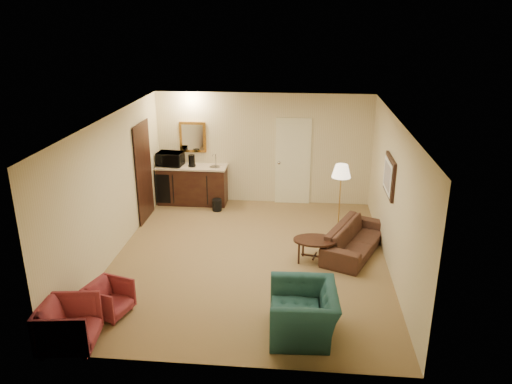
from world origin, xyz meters
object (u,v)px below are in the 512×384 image
rose_chair_far (69,323)px  microwave (170,157)px  teal_armchair (304,305)px  floor_lamp (340,198)px  wetbar_cabinet (193,185)px  sofa (355,234)px  waste_bin (217,205)px  rose_chair_near (109,297)px  coffee_table (315,251)px  coffee_maker (192,161)px

rose_chair_far → microwave: size_ratio=1.28×
teal_armchair → floor_lamp: bearing=165.9°
wetbar_cabinet → sofa: size_ratio=0.89×
teal_armchair → microwave: bearing=-150.4°
floor_lamp → waste_bin: floor_lamp is taller
sofa → microwave: bearing=84.8°
rose_chair_near → coffee_table: 3.67m
rose_chair_far → coffee_table: (3.34, 2.77, -0.14)m
coffee_table → rose_chair_near: bearing=-147.5°
rose_chair_near → coffee_table: bearing=-41.2°
rose_chair_far → waste_bin: (1.15, 5.09, -0.24)m
microwave → coffee_maker: size_ratio=2.07×
sofa → coffee_table: sofa is taller
rose_chair_near → floor_lamp: 4.97m
wetbar_cabinet → coffee_table: size_ratio=2.07×
wetbar_cabinet → waste_bin: 0.85m
rose_chair_far → coffee_table: rose_chair_far is taller
rose_chair_near → floor_lamp: (3.60, 3.40, 0.43)m
wetbar_cabinet → rose_chair_far: bearing=-95.2°
rose_chair_far → microwave: (0.00, 5.52, 0.74)m
waste_bin → microwave: microwave is taller
wetbar_cabinet → waste_bin: size_ratio=6.04×
coffee_table → waste_bin: coffee_table is taller
rose_chair_near → coffee_maker: size_ratio=2.08×
waste_bin → coffee_table: bearing=-46.6°
teal_armchair → coffee_table: 2.19m
sofa → coffee_table: size_ratio=2.33×
floor_lamp → microwave: 4.09m
sofa → teal_armchair: teal_armchair is taller
teal_armchair → waste_bin: size_ratio=3.92×
microwave → teal_armchair: bearing=-50.9°
rose_chair_near → rose_chair_far: rose_chair_far is taller
rose_chair_far → coffee_maker: (0.52, 5.48, 0.69)m
microwave → coffee_maker: 0.52m
coffee_table → floor_lamp: bearing=70.5°
teal_armchair → waste_bin: (-1.99, 4.49, -0.33)m
sofa → coffee_table: bearing=146.2°
teal_armchair → rose_chair_near: teal_armchair is taller
rose_chair_far → coffee_table: bearing=-57.7°
waste_bin → teal_armchair: bearing=-66.1°
waste_bin → microwave: bearing=159.4°
sofa → teal_armchair: bearing=-176.2°
teal_armchair → rose_chair_far: teal_armchair is taller
waste_bin → coffee_maker: size_ratio=0.97×
wetbar_cabinet → rose_chair_near: bearing=-93.0°
wetbar_cabinet → sofa: wetbar_cabinet is taller
rose_chair_near → coffee_table: (3.09, 1.97, -0.06)m
rose_chair_far → floor_lamp: 5.71m
rose_chair_far → waste_bin: bearing=-20.1°
teal_armchair → rose_chair_far: (-3.14, -0.60, -0.09)m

